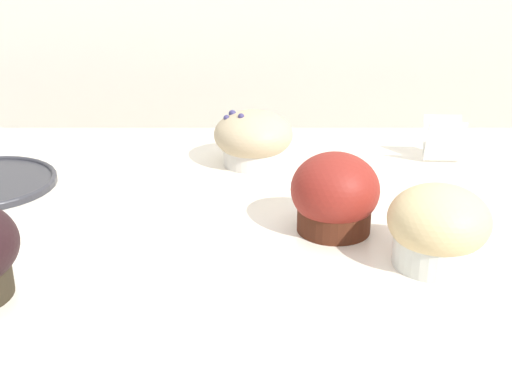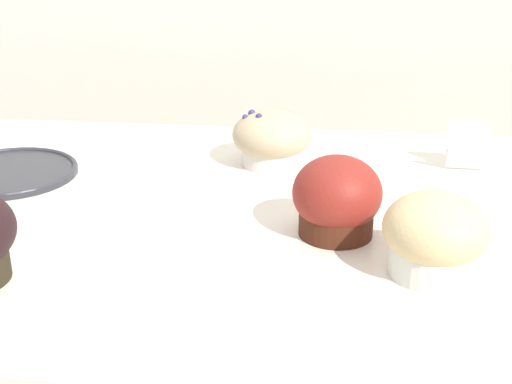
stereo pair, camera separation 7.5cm
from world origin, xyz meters
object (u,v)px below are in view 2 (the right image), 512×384
Objects in this scene: muffin_back_left at (337,199)px; serving_plate at (9,172)px; muffin_back_right at (435,236)px; muffin_front_center at (272,139)px.

muffin_back_left is 0.44m from serving_plate.
muffin_back_left is 0.54× the size of serving_plate.
muffin_back_left is 0.12m from muffin_back_right.
muffin_front_center is 0.34m from serving_plate.
serving_plate is (-0.42, 0.13, -0.04)m from muffin_back_left.
muffin_front_center is 1.12× the size of muffin_back_left.
muffin_front_center is 0.60× the size of serving_plate.
muffin_back_left is at bearing -16.84° from serving_plate.
muffin_back_right is at bearing -57.70° from muffin_front_center.
serving_plate is at bearing 163.16° from muffin_back_left.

